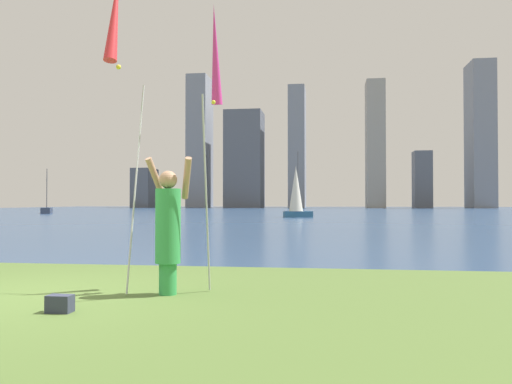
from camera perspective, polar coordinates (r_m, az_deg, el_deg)
ground at (r=57.20m, az=3.99°, el=-2.36°), size 120.00×138.00×0.12m
person at (r=6.80m, az=-9.70°, el=-3.79°), size 0.66×0.49×1.79m
kite_flag_left at (r=6.78m, az=-15.27°, el=17.50°), size 0.16×1.22×4.05m
kite_flag_right at (r=7.54m, az=-4.56°, el=14.33°), size 0.16×0.96×3.98m
bag at (r=6.11m, az=-20.91°, el=-11.49°), size 0.27×0.17×0.19m
sailboat_1 at (r=40.09m, az=4.49°, el=-0.11°), size 2.34×1.43×5.12m
sailboat_2 at (r=56.39m, az=-22.18°, el=-1.88°), size 1.89×2.81×4.57m
skyline_tower_0 at (r=107.86m, az=-12.25°, el=0.42°), size 3.80×6.44×8.00m
skyline_tower_1 at (r=108.39m, az=-6.25°, el=5.48°), size 4.11×7.42×27.21m
skyline_tower_2 at (r=105.12m, az=-1.29°, el=3.59°), size 7.44×7.42×19.57m
skyline_tower_3 at (r=105.28m, az=4.59°, el=4.91°), size 3.29×7.52×24.41m
skyline_tower_4 at (r=103.65m, az=13.07°, el=5.15°), size 3.53×5.34×24.84m
skyline_tower_5 at (r=104.77m, az=17.93°, el=1.31°), size 3.34×3.94×11.00m
skyline_tower_6 at (r=108.25m, az=23.58°, el=5.78°), size 4.25×7.07×27.96m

